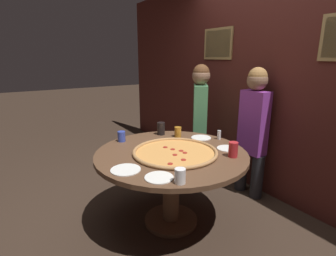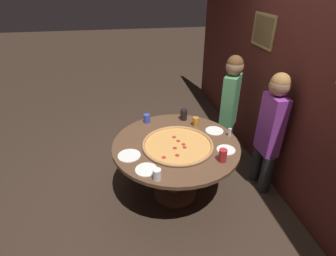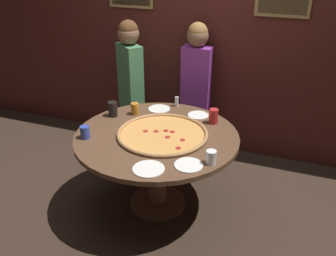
{
  "view_description": "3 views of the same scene",
  "coord_description": "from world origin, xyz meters",
  "px_view_note": "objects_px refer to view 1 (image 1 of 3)",
  "views": [
    {
      "loc": [
        1.9,
        -1.25,
        1.59
      ],
      "look_at": [
        -0.07,
        0.01,
        0.95
      ],
      "focal_mm": 28.0,
      "sensor_mm": 36.0,
      "label": 1
    },
    {
      "loc": [
        2.36,
        -0.51,
        2.33
      ],
      "look_at": [
        -0.03,
        -0.08,
        0.93
      ],
      "focal_mm": 28.0,
      "sensor_mm": 36.0,
      "label": 2
    },
    {
      "loc": [
        1.08,
        -2.6,
        2.22
      ],
      "look_at": [
        0.09,
        0.03,
        0.8
      ],
      "focal_mm": 40.0,
      "sensor_mm": 36.0,
      "label": 3
    }
  ],
  "objects_px": {
    "drink_cup_near_left": "(180,176)",
    "white_plate_left_side": "(227,148)",
    "condiment_shaker": "(219,135)",
    "drink_cup_front_edge": "(178,132)",
    "drink_cup_centre_back": "(161,129)",
    "diner_side_right": "(200,116)",
    "white_plate_right_side": "(201,138)",
    "drink_cup_beside_pizza": "(122,136)",
    "diner_centre_back": "(253,125)",
    "white_plate_far_back": "(126,170)",
    "white_plate_near_front": "(159,177)",
    "giant_pizza": "(175,152)",
    "drink_cup_far_right": "(233,150)",
    "dining_table": "(171,167)"
  },
  "relations": [
    {
      "from": "drink_cup_beside_pizza",
      "to": "white_plate_far_back",
      "type": "relative_size",
      "value": 0.46
    },
    {
      "from": "diner_centre_back",
      "to": "dining_table",
      "type": "bearing_deg",
      "value": 88.18
    },
    {
      "from": "drink_cup_near_left",
      "to": "white_plate_left_side",
      "type": "relative_size",
      "value": 0.55
    },
    {
      "from": "drink_cup_near_left",
      "to": "condiment_shaker",
      "type": "relative_size",
      "value": 1.11
    },
    {
      "from": "drink_cup_centre_back",
      "to": "diner_side_right",
      "type": "xyz_separation_m",
      "value": [
        -0.13,
        0.67,
        0.04
      ]
    },
    {
      "from": "white_plate_left_side",
      "to": "white_plate_near_front",
      "type": "distance_m",
      "value": 0.88
    },
    {
      "from": "drink_cup_centre_back",
      "to": "diner_centre_back",
      "type": "distance_m",
      "value": 1.04
    },
    {
      "from": "drink_cup_centre_back",
      "to": "drink_cup_near_left",
      "type": "xyz_separation_m",
      "value": [
        1.07,
        -0.49,
        -0.02
      ]
    },
    {
      "from": "drink_cup_far_right",
      "to": "diner_centre_back",
      "type": "height_order",
      "value": "diner_centre_back"
    },
    {
      "from": "white_plate_right_side",
      "to": "diner_side_right",
      "type": "xyz_separation_m",
      "value": [
        -0.48,
        0.37,
        0.11
      ]
    },
    {
      "from": "white_plate_left_side",
      "to": "diner_centre_back",
      "type": "height_order",
      "value": "diner_centre_back"
    },
    {
      "from": "giant_pizza",
      "to": "diner_side_right",
      "type": "relative_size",
      "value": 0.52
    },
    {
      "from": "giant_pizza",
      "to": "drink_cup_beside_pizza",
      "type": "bearing_deg",
      "value": -154.96
    },
    {
      "from": "white_plate_right_side",
      "to": "condiment_shaker",
      "type": "distance_m",
      "value": 0.19
    },
    {
      "from": "drink_cup_beside_pizza",
      "to": "drink_cup_near_left",
      "type": "relative_size",
      "value": 1.0
    },
    {
      "from": "white_plate_near_front",
      "to": "condiment_shaker",
      "type": "bearing_deg",
      "value": 113.93
    },
    {
      "from": "drink_cup_front_edge",
      "to": "condiment_shaker",
      "type": "relative_size",
      "value": 1.15
    },
    {
      "from": "dining_table",
      "to": "diner_centre_back",
      "type": "relative_size",
      "value": 0.94
    },
    {
      "from": "white_plate_right_side",
      "to": "white_plate_far_back",
      "type": "relative_size",
      "value": 0.9
    },
    {
      "from": "white_plate_far_back",
      "to": "condiment_shaker",
      "type": "bearing_deg",
      "value": 99.39
    },
    {
      "from": "giant_pizza",
      "to": "white_plate_near_front",
      "type": "height_order",
      "value": "giant_pizza"
    },
    {
      "from": "drink_cup_front_edge",
      "to": "condiment_shaker",
      "type": "xyz_separation_m",
      "value": [
        0.31,
        0.32,
        -0.01
      ]
    },
    {
      "from": "drink_cup_front_edge",
      "to": "white_plate_left_side",
      "type": "relative_size",
      "value": 0.56
    },
    {
      "from": "dining_table",
      "to": "drink_cup_centre_back",
      "type": "distance_m",
      "value": 0.61
    },
    {
      "from": "drink_cup_far_right",
      "to": "white_plate_near_front",
      "type": "height_order",
      "value": "drink_cup_far_right"
    },
    {
      "from": "giant_pizza",
      "to": "condiment_shaker",
      "type": "bearing_deg",
      "value": 98.45
    },
    {
      "from": "dining_table",
      "to": "white_plate_near_front",
      "type": "bearing_deg",
      "value": -42.54
    },
    {
      "from": "giant_pizza",
      "to": "white_plate_near_front",
      "type": "relative_size",
      "value": 3.64
    },
    {
      "from": "drink_cup_front_edge",
      "to": "drink_cup_far_right",
      "type": "bearing_deg",
      "value": 5.56
    },
    {
      "from": "white_plate_right_side",
      "to": "white_plate_far_back",
      "type": "bearing_deg",
      "value": -72.34
    },
    {
      "from": "white_plate_right_side",
      "to": "white_plate_far_back",
      "type": "height_order",
      "value": "same"
    },
    {
      "from": "drink_cup_front_edge",
      "to": "white_plate_far_back",
      "type": "distance_m",
      "value": 0.97
    },
    {
      "from": "drink_cup_far_right",
      "to": "white_plate_right_side",
      "type": "relative_size",
      "value": 0.63
    },
    {
      "from": "drink_cup_far_right",
      "to": "drink_cup_beside_pizza",
      "type": "bearing_deg",
      "value": -144.93
    },
    {
      "from": "drink_cup_centre_back",
      "to": "white_plate_near_front",
      "type": "xyz_separation_m",
      "value": [
        0.93,
        -0.58,
        -0.07
      ]
    },
    {
      "from": "white_plate_right_side",
      "to": "white_plate_near_front",
      "type": "xyz_separation_m",
      "value": [
        0.58,
        -0.87,
        0.0
      ]
    },
    {
      "from": "drink_cup_centre_back",
      "to": "white_plate_near_front",
      "type": "relative_size",
      "value": 0.66
    },
    {
      "from": "diner_side_right",
      "to": "white_plate_far_back",
      "type": "bearing_deg",
      "value": 157.13
    },
    {
      "from": "drink_cup_far_right",
      "to": "white_plate_near_front",
      "type": "relative_size",
      "value": 0.63
    },
    {
      "from": "drink_cup_far_right",
      "to": "white_plate_right_side",
      "type": "height_order",
      "value": "drink_cup_far_right"
    },
    {
      "from": "drink_cup_beside_pizza",
      "to": "diner_centre_back",
      "type": "relative_size",
      "value": 0.07
    },
    {
      "from": "white_plate_left_side",
      "to": "white_plate_near_front",
      "type": "xyz_separation_m",
      "value": [
        0.18,
        -0.86,
        0.0
      ]
    },
    {
      "from": "drink_cup_far_right",
      "to": "white_plate_right_side",
      "type": "bearing_deg",
      "value": 168.7
    },
    {
      "from": "condiment_shaker",
      "to": "diner_side_right",
      "type": "bearing_deg",
      "value": 158.82
    },
    {
      "from": "drink_cup_far_right",
      "to": "drink_cup_near_left",
      "type": "distance_m",
      "value": 0.69
    },
    {
      "from": "white_plate_right_side",
      "to": "diner_side_right",
      "type": "distance_m",
      "value": 0.62
    },
    {
      "from": "dining_table",
      "to": "drink_cup_centre_back",
      "type": "relative_size",
      "value": 9.99
    },
    {
      "from": "drink_cup_centre_back",
      "to": "drink_cup_far_right",
      "type": "distance_m",
      "value": 0.94
    },
    {
      "from": "drink_cup_centre_back",
      "to": "drink_cup_far_right",
      "type": "bearing_deg",
      "value": 11.14
    },
    {
      "from": "drink_cup_near_left",
      "to": "white_plate_right_side",
      "type": "distance_m",
      "value": 1.07
    }
  ]
}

